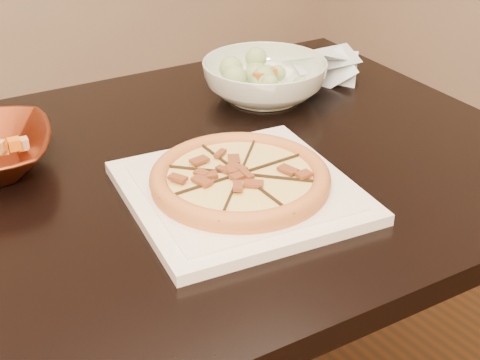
{
  "coord_description": "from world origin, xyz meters",
  "views": [
    {
      "loc": [
        -0.55,
        -0.8,
        1.28
      ],
      "look_at": [
        -0.04,
        -0.1,
        0.78
      ],
      "focal_mm": 50.0,
      "sensor_mm": 36.0,
      "label": 1
    }
  ],
  "objects_px": {
    "dining_table": "(146,231)",
    "pizza": "(240,178)",
    "plate": "(240,191)",
    "salad_bowl": "(265,80)"
  },
  "relations": [
    {
      "from": "dining_table",
      "to": "pizza",
      "type": "relative_size",
      "value": 5.29
    },
    {
      "from": "pizza",
      "to": "salad_bowl",
      "type": "relative_size",
      "value": 1.1
    },
    {
      "from": "pizza",
      "to": "salad_bowl",
      "type": "distance_m",
      "value": 0.39
    },
    {
      "from": "pizza",
      "to": "plate",
      "type": "bearing_deg",
      "value": -11.05
    },
    {
      "from": "dining_table",
      "to": "salad_bowl",
      "type": "distance_m",
      "value": 0.41
    },
    {
      "from": "plate",
      "to": "salad_bowl",
      "type": "bearing_deg",
      "value": 46.93
    },
    {
      "from": "dining_table",
      "to": "pizza",
      "type": "height_order",
      "value": "pizza"
    },
    {
      "from": "dining_table",
      "to": "pizza",
      "type": "distance_m",
      "value": 0.22
    },
    {
      "from": "salad_bowl",
      "to": "plate",
      "type": "bearing_deg",
      "value": -133.07
    },
    {
      "from": "plate",
      "to": "pizza",
      "type": "xyz_separation_m",
      "value": [
        -0.0,
        0.0,
        0.02
      ]
    }
  ]
}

